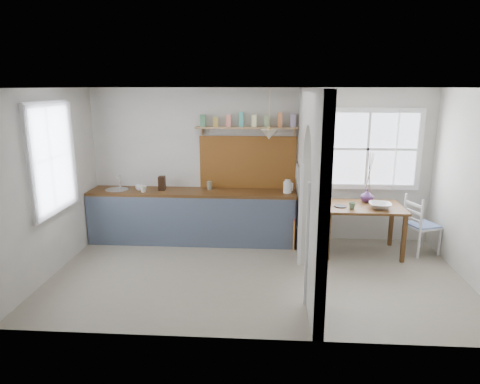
# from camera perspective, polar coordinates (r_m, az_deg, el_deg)

# --- Properties ---
(floor) EXTENTS (5.80, 3.20, 0.01)m
(floor) POSITION_cam_1_polar(r_m,az_deg,el_deg) (6.23, 2.18, -10.97)
(floor) COLOR gray
(floor) RESTS_ON ground
(ceiling) EXTENTS (5.80, 3.20, 0.01)m
(ceiling) POSITION_cam_1_polar(r_m,az_deg,el_deg) (5.65, 2.43, 13.70)
(ceiling) COLOR beige
(ceiling) RESTS_ON walls
(walls) EXTENTS (5.81, 3.21, 2.60)m
(walls) POSITION_cam_1_polar(r_m,az_deg,el_deg) (5.80, 2.30, 0.76)
(walls) COLOR beige
(walls) RESTS_ON floor
(partition) EXTENTS (0.12, 3.20, 2.60)m
(partition) POSITION_cam_1_polar(r_m,az_deg,el_deg) (5.85, 9.20, 2.21)
(partition) COLOR beige
(partition) RESTS_ON floor
(kitchen_window) EXTENTS (0.10, 1.16, 1.50)m
(kitchen_window) POSITION_cam_1_polar(r_m,az_deg,el_deg) (6.47, -24.04, 4.09)
(kitchen_window) COLOR white
(kitchen_window) RESTS_ON walls
(nook_window) EXTENTS (1.76, 0.10, 1.30)m
(nook_window) POSITION_cam_1_polar(r_m,az_deg,el_deg) (7.47, 16.67, 5.49)
(nook_window) COLOR white
(nook_window) RESTS_ON walls
(counter) EXTENTS (3.50, 0.60, 0.90)m
(counter) POSITION_cam_1_polar(r_m,az_deg,el_deg) (7.41, -6.26, -3.13)
(counter) COLOR #5B3517
(counter) RESTS_ON floor
(sink) EXTENTS (0.40, 0.40, 0.02)m
(sink) POSITION_cam_1_polar(r_m,az_deg,el_deg) (7.61, -16.07, 0.23)
(sink) COLOR silver
(sink) RESTS_ON counter
(backsplash) EXTENTS (1.65, 0.03, 0.90)m
(backsplash) POSITION_cam_1_polar(r_m,az_deg,el_deg) (7.34, 1.04, 3.97)
(backsplash) COLOR brown
(backsplash) RESTS_ON walls
(shelf) EXTENTS (1.75, 0.20, 0.21)m
(shelf) POSITION_cam_1_polar(r_m,az_deg,el_deg) (7.17, 1.03, 9.01)
(shelf) COLOR #9E7947
(shelf) RESTS_ON walls
(pendant_lamp) EXTENTS (0.26, 0.26, 0.16)m
(pendant_lamp) POSITION_cam_1_polar(r_m,az_deg,el_deg) (6.84, 3.88, 7.68)
(pendant_lamp) COLOR beige
(pendant_lamp) RESTS_ON ceiling
(utensil_rail) EXTENTS (0.02, 0.50, 0.02)m
(utensil_rail) POSITION_cam_1_polar(r_m,az_deg,el_deg) (6.67, 7.78, 3.69)
(utensil_rail) COLOR silver
(utensil_rail) RESTS_ON partition
(dining_table) EXTENTS (1.26, 0.85, 0.78)m
(dining_table) POSITION_cam_1_polar(r_m,az_deg,el_deg) (7.15, 15.84, -4.79)
(dining_table) COLOR #5B3517
(dining_table) RESTS_ON floor
(chair_left) EXTENTS (0.49, 0.49, 0.83)m
(chair_left) POSITION_cam_1_polar(r_m,az_deg,el_deg) (7.07, 9.11, -4.44)
(chair_left) COLOR silver
(chair_left) RESTS_ON floor
(chair_right) EXTENTS (0.56, 0.56, 0.95)m
(chair_right) POSITION_cam_1_polar(r_m,az_deg,el_deg) (7.44, 23.12, -4.01)
(chair_right) COLOR silver
(chair_right) RESTS_ON floor
(kettle) EXTENTS (0.19, 0.15, 0.22)m
(kettle) POSITION_cam_1_polar(r_m,az_deg,el_deg) (7.12, 6.34, 0.77)
(kettle) COLOR white
(kettle) RESTS_ON counter
(mug_a) EXTENTS (0.13, 0.13, 0.11)m
(mug_a) POSITION_cam_1_polar(r_m,az_deg,el_deg) (7.30, -12.76, 0.40)
(mug_a) COLOR beige
(mug_a) RESTS_ON counter
(mug_b) EXTENTS (0.13, 0.13, 0.10)m
(mug_b) POSITION_cam_1_polar(r_m,az_deg,el_deg) (7.46, -13.29, 0.61)
(mug_b) COLOR white
(mug_b) RESTS_ON counter
(knife_block) EXTENTS (0.12, 0.16, 0.24)m
(knife_block) POSITION_cam_1_polar(r_m,az_deg,el_deg) (7.37, -10.37, 1.15)
(knife_block) COLOR black
(knife_block) RESTS_ON counter
(jar) EXTENTS (0.12, 0.12, 0.14)m
(jar) POSITION_cam_1_polar(r_m,az_deg,el_deg) (7.33, -4.09, 0.91)
(jar) COLOR #6E6951
(jar) RESTS_ON counter
(towel_magenta) EXTENTS (0.02, 0.03, 0.53)m
(towel_magenta) POSITION_cam_1_polar(r_m,az_deg,el_deg) (7.03, 7.19, -5.66)
(towel_magenta) COLOR #AE3257
(towel_magenta) RESTS_ON counter
(towel_orange) EXTENTS (0.02, 0.03, 0.53)m
(towel_orange) POSITION_cam_1_polar(r_m,az_deg,el_deg) (7.03, 7.19, -5.89)
(towel_orange) COLOR orange
(towel_orange) RESTS_ON counter
(bowl) EXTENTS (0.38, 0.38, 0.08)m
(bowl) POSITION_cam_1_polar(r_m,az_deg,el_deg) (6.96, 18.17, -1.73)
(bowl) COLOR silver
(bowl) RESTS_ON dining_table
(table_cup) EXTENTS (0.12, 0.12, 0.10)m
(table_cup) POSITION_cam_1_polar(r_m,az_deg,el_deg) (6.80, 14.72, -1.78)
(table_cup) COLOR slate
(table_cup) RESTS_ON dining_table
(plate) EXTENTS (0.22, 0.22, 0.02)m
(plate) POSITION_cam_1_polar(r_m,az_deg,el_deg) (6.88, 13.23, -1.85)
(plate) COLOR black
(plate) RESTS_ON dining_table
(vase) EXTENTS (0.27, 0.27, 0.21)m
(vase) POSITION_cam_1_polar(r_m,az_deg,el_deg) (7.25, 16.58, -0.47)
(vase) COLOR #4B285C
(vase) RESTS_ON dining_table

